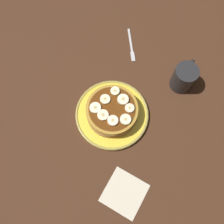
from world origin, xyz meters
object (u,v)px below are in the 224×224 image
at_px(fork, 131,47).
at_px(pancake_stack, 112,111).
at_px(banana_slice_2, 103,115).
at_px(banana_slice_3, 123,100).
at_px(banana_slice_7, 130,108).
at_px(banana_slice_6, 95,108).
at_px(plate, 112,114).
at_px(banana_slice_5, 113,121).
at_px(banana_slice_4, 125,119).
at_px(banana_slice_1, 105,99).
at_px(coffee_mug, 184,77).
at_px(banana_slice_0, 115,91).
at_px(napkin, 124,193).

bearing_deg(fork, pancake_stack, -165.72).
height_order(banana_slice_2, banana_slice_3, same).
relative_size(pancake_stack, banana_slice_7, 5.87).
relative_size(banana_slice_3, banana_slice_6, 1.00).
distance_m(plate, banana_slice_5, 0.07).
bearing_deg(banana_slice_4, plate, 78.24).
bearing_deg(plate, banana_slice_1, 65.03).
relative_size(banana_slice_1, banana_slice_5, 0.97).
height_order(banana_slice_1, banana_slice_7, same).
xyz_separation_m(plate, banana_slice_1, (0.01, 0.03, 0.06)).
relative_size(plate, banana_slice_1, 7.50).
xyz_separation_m(banana_slice_3, banana_slice_5, (-0.07, -0.01, -0.00)).
bearing_deg(plate, fork, 14.62).
xyz_separation_m(pancake_stack, coffee_mug, (0.21, -0.14, 0.01)).
height_order(banana_slice_2, banana_slice_4, same).
xyz_separation_m(banana_slice_5, fork, (0.28, 0.09, -0.06)).
bearing_deg(plate, banana_slice_0, 20.20).
height_order(banana_slice_3, banana_slice_7, banana_slice_3).
distance_m(pancake_stack, fork, 0.26).
bearing_deg(coffee_mug, banana_slice_1, 138.16).
distance_m(banana_slice_5, banana_slice_6, 0.06).
relative_size(banana_slice_7, napkin, 0.25).
distance_m(plate, banana_slice_7, 0.08).
bearing_deg(plate, pancake_stack, 78.20).
relative_size(banana_slice_1, banana_slice_7, 1.09).
relative_size(banana_slice_0, banana_slice_7, 0.98).
bearing_deg(plate, banana_slice_6, 118.52).
xyz_separation_m(banana_slice_7, napkin, (-0.21, -0.10, -0.06)).
height_order(coffee_mug, napkin, coffee_mug).
relative_size(pancake_stack, banana_slice_2, 4.96).
distance_m(banana_slice_0, banana_slice_7, 0.07).
bearing_deg(banana_slice_2, banana_slice_6, 75.41).
distance_m(banana_slice_4, banana_slice_6, 0.09).
relative_size(banana_slice_6, napkin, 0.31).
bearing_deg(banana_slice_4, banana_slice_5, 125.34).
distance_m(banana_slice_4, napkin, 0.21).
height_order(banana_slice_2, banana_slice_6, same).
xyz_separation_m(banana_slice_0, banana_slice_2, (-0.08, -0.01, -0.00)).
distance_m(plate, pancake_stack, 0.03).
height_order(banana_slice_3, banana_slice_6, same).
height_order(banana_slice_0, banana_slice_7, banana_slice_0).
bearing_deg(banana_slice_0, banana_slice_2, -175.35).
distance_m(plate, napkin, 0.24).
height_order(banana_slice_6, coffee_mug, coffee_mug).
xyz_separation_m(banana_slice_3, banana_slice_6, (-0.06, 0.06, -0.00)).
bearing_deg(banana_slice_7, coffee_mug, -28.02).
relative_size(plate, banana_slice_3, 6.80).
xyz_separation_m(banana_slice_0, banana_slice_7, (-0.03, -0.06, -0.00)).
bearing_deg(plate, banana_slice_4, -101.76).
xyz_separation_m(banana_slice_3, banana_slice_7, (-0.01, -0.03, -0.00)).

